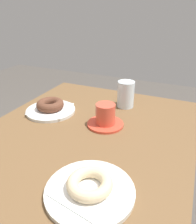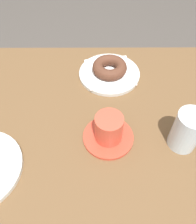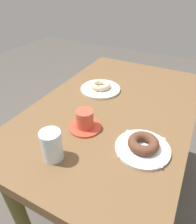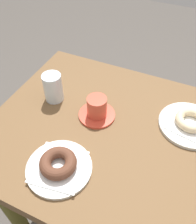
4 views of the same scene
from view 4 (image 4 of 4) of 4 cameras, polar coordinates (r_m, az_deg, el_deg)
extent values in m
plane|color=#4D4842|center=(1.48, 7.37, -24.20)|extent=(6.00, 6.00, 0.00)
cube|color=brown|center=(0.86, 11.75, -8.27)|extent=(1.15, 0.73, 0.05)
cylinder|color=brown|center=(1.20, -19.98, -20.21)|extent=(0.07, 0.07, 0.67)
cylinder|color=brown|center=(1.42, -6.08, -1.75)|extent=(0.07, 0.07, 0.67)
cylinder|color=silver|center=(0.93, 20.70, -2.80)|extent=(0.22, 0.22, 0.01)
cube|color=white|center=(0.92, 20.82, -2.49)|extent=(0.17, 0.17, 0.00)
torus|color=beige|center=(0.91, 21.08, -1.82)|extent=(0.11, 0.11, 0.03)
cylinder|color=silver|center=(0.77, -9.13, -12.84)|extent=(0.20, 0.20, 0.01)
cube|color=white|center=(0.77, -9.19, -12.55)|extent=(0.17, 0.17, 0.00)
torus|color=brown|center=(0.75, -9.37, -11.77)|extent=(0.11, 0.11, 0.04)
cylinder|color=silver|center=(0.95, -10.54, 5.69)|extent=(0.07, 0.07, 0.11)
cylinder|color=#D3442E|center=(0.90, -0.26, -0.66)|extent=(0.14, 0.14, 0.01)
cylinder|color=#D44C37|center=(0.87, -0.27, 1.26)|extent=(0.07, 0.07, 0.08)
cylinder|color=black|center=(0.85, -0.28, 2.89)|extent=(0.06, 0.06, 0.00)
camera|label=1|loc=(0.96, 51.19, 14.95)|focal=35.72mm
camera|label=2|loc=(0.93, 12.63, 37.31)|focal=37.04mm
camera|label=3|loc=(0.85, -55.82, 20.53)|focal=32.44mm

